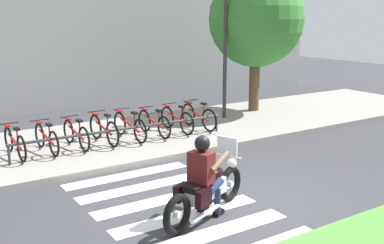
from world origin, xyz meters
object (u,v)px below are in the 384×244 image
object	(u,v)px
motorcycle	(206,190)
bicycle_6	(177,119)
bicycle_0	(15,143)
bicycle_4	(130,126)
bicycle_5	(154,123)
street_lamp	(225,37)
bike_rack	(126,130)
bicycle_3	(104,129)
rider	(204,171)
bicycle_1	(46,138)
tree_near_rack	(256,20)
bicycle_7	(198,116)
bicycle_2	(76,134)

from	to	relation	value
motorcycle	bicycle_6	world-z (taller)	motorcycle
bicycle_0	bicycle_4	size ratio (longest dim) A/B	0.94
bicycle_5	street_lamp	size ratio (longest dim) A/B	0.37
bicycle_6	bike_rack	bearing A→B (deg)	-163.06
bicycle_3	bicycle_4	size ratio (longest dim) A/B	0.94
street_lamp	bicycle_4	bearing A→B (deg)	-168.17
rider	motorcycle	bearing A→B (deg)	19.60
motorcycle	street_lamp	distance (m)	7.50
bicycle_5	street_lamp	world-z (taller)	street_lamp
motorcycle	bicycle_3	bearing A→B (deg)	88.79
bicycle_0	bicycle_1	bearing A→B (deg)	-0.01
bicycle_1	rider	bearing A→B (deg)	-75.06
rider	bicycle_6	size ratio (longest dim) A/B	0.91
motorcycle	bicycle_1	xyz separation A→B (m)	(-1.35, 4.78, 0.03)
bicycle_6	bike_rack	distance (m)	1.90
motorcycle	bicycle_5	world-z (taller)	motorcycle
bicycle_1	bicycle_6	distance (m)	3.64
bike_rack	tree_near_rack	distance (m)	6.45
bicycle_7	bicycle_1	bearing A→B (deg)	179.99
rider	bicycle_3	xyz separation A→B (m)	(0.17, 4.80, -0.32)
bicycle_2	bicycle_4	xyz separation A→B (m)	(1.45, -0.00, 0.01)
bicycle_5	bike_rack	bearing A→B (deg)	-153.06
bicycle_1	bicycle_4	size ratio (longest dim) A/B	0.91
bicycle_4	rider	bearing A→B (deg)	-100.62
bicycle_1	bicycle_4	bearing A→B (deg)	-0.00
bicycle_1	tree_near_rack	distance (m)	8.01
motorcycle	bicycle_7	xyz separation A→B (m)	(3.01, 4.78, 0.05)
bicycle_7	tree_near_rack	distance (m)	4.27
bicycle_3	bicycle_6	xyz separation A→B (m)	(2.18, 0.00, -0.01)
tree_near_rack	rider	bearing A→B (deg)	-135.87
motorcycle	rider	xyz separation A→B (m)	(-0.07, -0.03, 0.37)
tree_near_rack	bicycle_2	bearing A→B (deg)	-170.09
bicycle_0	bike_rack	world-z (taller)	bicycle_0
bicycle_2	bicycle_7	bearing A→B (deg)	-0.01
bicycle_5	bicycle_3	bearing A→B (deg)	-179.97
bike_rack	tree_near_rack	bearing A→B (deg)	17.08
motorcycle	bicycle_2	distance (m)	4.82
bicycle_1	bicycle_7	bearing A→B (deg)	-0.01
tree_near_rack	bicycle_3	bearing A→B (deg)	-168.90
bicycle_0	bicycle_1	size ratio (longest dim) A/B	1.03
bicycle_3	bicycle_6	size ratio (longest dim) A/B	1.01
bicycle_0	bicycle_4	world-z (taller)	bicycle_4
bicycle_4	bicycle_6	xyz separation A→B (m)	(1.45, -0.00, 0.00)
rider	bicycle_7	distance (m)	5.72
motorcycle	bicycle_1	world-z (taller)	motorcycle
bicycle_3	motorcycle	bearing A→B (deg)	-91.21
bicycle_2	bicycle_5	world-z (taller)	bicycle_5
motorcycle	rider	size ratio (longest dim) A/B	1.50
rider	bicycle_7	size ratio (longest dim) A/B	0.88
bicycle_1	bicycle_6	bearing A→B (deg)	-0.01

